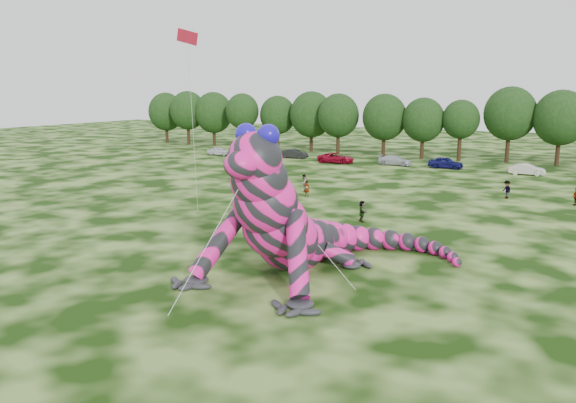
% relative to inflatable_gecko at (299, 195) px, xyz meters
% --- Properties ---
extents(ground, '(240.00, 240.00, 0.00)m').
position_rel_inflatable_gecko_xyz_m(ground, '(-3.59, -2.74, -4.23)').
color(ground, '#16330A').
rests_on(ground, ground).
extents(inflatable_gecko, '(15.16, 17.68, 8.46)m').
position_rel_inflatable_gecko_xyz_m(inflatable_gecko, '(0.00, 0.00, 0.00)').
color(inflatable_gecko, '#F4188E').
rests_on(inflatable_gecko, ground).
extents(flying_kite, '(3.85, 4.90, 14.67)m').
position_rel_inflatable_gecko_xyz_m(flying_kite, '(-10.85, 4.21, 8.44)').
color(flying_kite, '#B91730').
rests_on(flying_kite, ground).
extents(tree_0, '(6.91, 6.22, 9.51)m').
position_rel_inflatable_gecko_xyz_m(tree_0, '(-58.15, 56.50, 0.53)').
color(tree_0, black).
rests_on(tree_0, ground).
extents(tree_1, '(6.74, 6.07, 9.81)m').
position_rel_inflatable_gecko_xyz_m(tree_1, '(-51.94, 55.31, 0.68)').
color(tree_1, black).
rests_on(tree_1, ground).
extents(tree_2, '(7.04, 6.34, 9.64)m').
position_rel_inflatable_gecko_xyz_m(tree_2, '(-46.61, 56.02, 0.59)').
color(tree_2, black).
rests_on(tree_2, ground).
extents(tree_3, '(5.81, 5.23, 9.44)m').
position_rel_inflatable_gecko_xyz_m(tree_3, '(-39.31, 54.33, 0.49)').
color(tree_3, black).
rests_on(tree_3, ground).
extents(tree_4, '(6.22, 5.60, 9.06)m').
position_rel_inflatable_gecko_xyz_m(tree_4, '(-33.23, 55.97, 0.30)').
color(tree_4, black).
rests_on(tree_4, ground).
extents(tree_5, '(7.16, 6.44, 9.80)m').
position_rel_inflatable_gecko_xyz_m(tree_5, '(-26.71, 55.70, 0.67)').
color(tree_5, black).
rests_on(tree_5, ground).
extents(tree_6, '(6.52, 5.86, 9.49)m').
position_rel_inflatable_gecko_xyz_m(tree_6, '(-21.15, 53.95, 0.52)').
color(tree_6, black).
rests_on(tree_6, ground).
extents(tree_7, '(6.68, 6.01, 9.48)m').
position_rel_inflatable_gecko_xyz_m(tree_7, '(-13.67, 54.07, 0.51)').
color(tree_7, black).
rests_on(tree_7, ground).
extents(tree_8, '(6.14, 5.53, 8.94)m').
position_rel_inflatable_gecko_xyz_m(tree_8, '(-7.81, 54.25, 0.24)').
color(tree_8, black).
rests_on(tree_8, ground).
extents(tree_9, '(5.27, 4.74, 8.68)m').
position_rel_inflatable_gecko_xyz_m(tree_9, '(-2.52, 54.61, 0.11)').
color(tree_9, black).
rests_on(tree_9, ground).
extents(tree_10, '(7.09, 6.38, 10.50)m').
position_rel_inflatable_gecko_xyz_m(tree_10, '(3.81, 55.84, 1.02)').
color(tree_10, black).
rests_on(tree_10, ground).
extents(tree_11, '(7.01, 6.31, 10.07)m').
position_rel_inflatable_gecko_xyz_m(tree_11, '(10.20, 55.46, 0.81)').
color(tree_11, black).
rests_on(tree_11, ground).
extents(car_0, '(3.85, 2.07, 1.25)m').
position_rel_inflatable_gecko_xyz_m(car_0, '(-36.97, 43.94, -3.61)').
color(car_0, silver).
rests_on(car_0, ground).
extents(car_1, '(4.21, 1.65, 1.37)m').
position_rel_inflatable_gecko_xyz_m(car_1, '(-24.66, 45.82, -3.55)').
color(car_1, black).
rests_on(car_1, ground).
extents(car_2, '(5.29, 2.83, 1.41)m').
position_rel_inflatable_gecko_xyz_m(car_2, '(-16.96, 43.76, -3.52)').
color(car_2, maroon).
rests_on(car_2, ground).
extents(car_3, '(4.58, 1.96, 1.31)m').
position_rel_inflatable_gecko_xyz_m(car_3, '(-9.09, 45.56, -3.57)').
color(car_3, '#B6BAC1').
rests_on(car_3, ground).
extents(car_4, '(4.44, 1.86, 1.50)m').
position_rel_inflatable_gecko_xyz_m(car_4, '(-2.26, 45.58, -3.48)').
color(car_4, '#101154').
rests_on(car_4, ground).
extents(car_5, '(4.14, 1.59, 1.35)m').
position_rel_inflatable_gecko_xyz_m(car_5, '(7.64, 44.42, -3.56)').
color(car_5, beige).
rests_on(car_5, ground).
extents(spectator_1, '(0.72, 0.90, 1.78)m').
position_rel_inflatable_gecko_xyz_m(spectator_1, '(-10.68, 21.57, -3.34)').
color(spectator_1, gray).
rests_on(spectator_1, ground).
extents(spectator_2, '(1.20, 1.23, 1.69)m').
position_rel_inflatable_gecko_xyz_m(spectator_2, '(7.58, 27.72, -3.38)').
color(spectator_2, gray).
rests_on(spectator_2, ground).
extents(spectator_5, '(1.34, 1.49, 1.65)m').
position_rel_inflatable_gecko_xyz_m(spectator_5, '(-0.89, 12.32, -3.41)').
color(spectator_5, gray).
rests_on(spectator_5, ground).
extents(spectator_0, '(0.62, 0.44, 1.60)m').
position_rel_inflatable_gecko_xyz_m(spectator_0, '(-9.24, 19.40, -3.43)').
color(spectator_0, gray).
rests_on(spectator_0, ground).
extents(spectator_4, '(1.05, 1.01, 1.81)m').
position_rel_inflatable_gecko_xyz_m(spectator_4, '(-21.04, 29.38, -3.32)').
color(spectator_4, gray).
rests_on(spectator_4, ground).
extents(spectator_3, '(0.87, 0.98, 1.60)m').
position_rel_inflatable_gecko_xyz_m(spectator_3, '(13.44, 27.13, -3.43)').
color(spectator_3, gray).
rests_on(spectator_3, ground).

